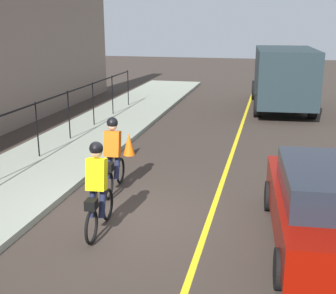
{
  "coord_description": "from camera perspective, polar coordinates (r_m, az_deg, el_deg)",
  "views": [
    {
      "loc": [
        -8.28,
        -2.73,
        4.01
      ],
      "look_at": [
        2.0,
        -0.31,
        1.0
      ],
      "focal_mm": 48.27,
      "sensor_mm": 36.0,
      "label": 1
    }
  ],
  "objects": [
    {
      "name": "ground_plane",
      "position": [
        9.6,
        -4.58,
        -8.84
      ],
      "size": [
        80.0,
        80.0,
        0.0
      ],
      "primitive_type": "plane",
      "color": "#352C26"
    },
    {
      "name": "lane_line_centre",
      "position": [
        9.27,
        5.02,
        -9.77
      ],
      "size": [
        36.0,
        0.12,
        0.01
      ],
      "primitive_type": "cube",
      "color": "yellow",
      "rests_on": "ground"
    },
    {
      "name": "cyclist_lead",
      "position": [
        8.69,
        -8.89,
        -5.2
      ],
      "size": [
        1.71,
        0.38,
        1.83
      ],
      "rotation": [
        0.0,
        0.0,
        0.07
      ],
      "color": "black",
      "rests_on": "ground"
    },
    {
      "name": "cyclist_follow",
      "position": [
        10.68,
        -6.95,
        -1.08
      ],
      "size": [
        1.71,
        0.38,
        1.83
      ],
      "rotation": [
        0.0,
        0.0,
        0.07
      ],
      "color": "black",
      "rests_on": "ground"
    },
    {
      "name": "patrol_sedan",
      "position": [
        8.55,
        19.32,
        -6.92
      ],
      "size": [
        4.52,
        2.19,
        1.58
      ],
      "rotation": [
        0.0,
        0.0,
        0.07
      ],
      "color": "#800C03",
      "rests_on": "ground"
    },
    {
      "name": "box_truck_background",
      "position": [
        21.19,
        14.3,
        8.76
      ],
      "size": [
        6.86,
        2.92,
        2.78
      ],
      "rotation": [
        0.0,
        0.0,
        0.07
      ],
      "color": "#1F2C32",
      "rests_on": "ground"
    },
    {
      "name": "traffic_cone_near",
      "position": [
        13.74,
        -4.96,
        0.38
      ],
      "size": [
        0.36,
        0.36,
        0.69
      ],
      "primitive_type": "cone",
      "color": "orange",
      "rests_on": "ground"
    }
  ]
}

